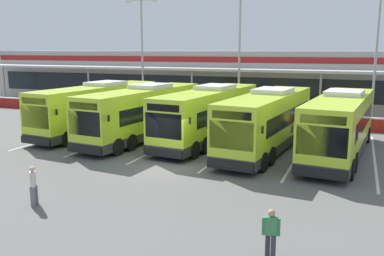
{
  "coord_description": "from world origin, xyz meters",
  "views": [
    {
      "loc": [
        9.38,
        -19.41,
        6.18
      ],
      "look_at": [
        0.37,
        3.0,
        1.6
      ],
      "focal_mm": 38.87,
      "sensor_mm": 36.0,
      "label": 1
    }
  ],
  "objects_px": {
    "pedestrian_child": "(271,233)",
    "lamp_post_centre": "(239,48)",
    "coach_bus_centre": "(209,115)",
    "lamp_post_west": "(142,48)",
    "coach_bus_leftmost": "(98,109)",
    "lamp_post_east": "(377,48)",
    "coach_bus_left_centre": "(144,114)",
    "coach_bus_right_centre": "(268,122)",
    "pedestrian_in_dark_coat": "(33,184)",
    "coach_bus_rightmost": "(340,126)"
  },
  "relations": [
    {
      "from": "coach_bus_left_centre",
      "to": "coach_bus_right_centre",
      "type": "bearing_deg",
      "value": -0.78
    },
    {
      "from": "coach_bus_rightmost",
      "to": "coach_bus_centre",
      "type": "bearing_deg",
      "value": 174.51
    },
    {
      "from": "lamp_post_west",
      "to": "lamp_post_east",
      "type": "xyz_separation_m",
      "value": [
        21.13,
        -0.25,
        0.0
      ]
    },
    {
      "from": "coach_bus_left_centre",
      "to": "pedestrian_in_dark_coat",
      "type": "height_order",
      "value": "coach_bus_left_centre"
    },
    {
      "from": "coach_bus_centre",
      "to": "lamp_post_centre",
      "type": "xyz_separation_m",
      "value": [
        -0.69,
        9.75,
        4.5
      ]
    },
    {
      "from": "coach_bus_right_centre",
      "to": "lamp_post_centre",
      "type": "height_order",
      "value": "lamp_post_centre"
    },
    {
      "from": "pedestrian_child",
      "to": "lamp_post_centre",
      "type": "xyz_separation_m",
      "value": [
        -7.85,
        24.5,
        5.42
      ]
    },
    {
      "from": "lamp_post_west",
      "to": "pedestrian_child",
      "type": "bearing_deg",
      "value": -54.65
    },
    {
      "from": "coach_bus_leftmost",
      "to": "coach_bus_right_centre",
      "type": "distance_m",
      "value": 12.97
    },
    {
      "from": "coach_bus_rightmost",
      "to": "lamp_post_centre",
      "type": "height_order",
      "value": "lamp_post_centre"
    },
    {
      "from": "coach_bus_centre",
      "to": "lamp_post_centre",
      "type": "relative_size",
      "value": 1.12
    },
    {
      "from": "lamp_post_west",
      "to": "coach_bus_rightmost",
      "type": "bearing_deg",
      "value": -30.61
    },
    {
      "from": "coach_bus_centre",
      "to": "lamp_post_west",
      "type": "distance_m",
      "value": 15.73
    },
    {
      "from": "coach_bus_centre",
      "to": "lamp_post_centre",
      "type": "distance_m",
      "value": 10.76
    },
    {
      "from": "coach_bus_leftmost",
      "to": "pedestrian_in_dark_coat",
      "type": "distance_m",
      "value": 15.0
    },
    {
      "from": "pedestrian_in_dark_coat",
      "to": "lamp_post_east",
      "type": "height_order",
      "value": "lamp_post_east"
    },
    {
      "from": "coach_bus_rightmost",
      "to": "lamp_post_west",
      "type": "distance_m",
      "value": 22.74
    },
    {
      "from": "coach_bus_rightmost",
      "to": "lamp_post_east",
      "type": "bearing_deg",
      "value": 80.03
    },
    {
      "from": "lamp_post_west",
      "to": "lamp_post_centre",
      "type": "xyz_separation_m",
      "value": [
        10.09,
        -0.8,
        0.0
      ]
    },
    {
      "from": "coach_bus_leftmost",
      "to": "pedestrian_child",
      "type": "distance_m",
      "value": 21.58
    },
    {
      "from": "coach_bus_left_centre",
      "to": "coach_bus_centre",
      "type": "bearing_deg",
      "value": 12.37
    },
    {
      "from": "coach_bus_centre",
      "to": "coach_bus_right_centre",
      "type": "xyz_separation_m",
      "value": [
        4.2,
        -1.1,
        0.0
      ]
    },
    {
      "from": "coach_bus_left_centre",
      "to": "lamp_post_centre",
      "type": "distance_m",
      "value": 12.24
    },
    {
      "from": "coach_bus_leftmost",
      "to": "coach_bus_left_centre",
      "type": "relative_size",
      "value": 1.0
    },
    {
      "from": "coach_bus_left_centre",
      "to": "coach_bus_right_centre",
      "type": "height_order",
      "value": "same"
    },
    {
      "from": "coach_bus_leftmost",
      "to": "pedestrian_child",
      "type": "bearing_deg",
      "value": -42.47
    },
    {
      "from": "coach_bus_centre",
      "to": "coach_bus_right_centre",
      "type": "height_order",
      "value": "same"
    },
    {
      "from": "lamp_post_west",
      "to": "lamp_post_east",
      "type": "bearing_deg",
      "value": -0.69
    },
    {
      "from": "coach_bus_left_centre",
      "to": "pedestrian_child",
      "type": "height_order",
      "value": "coach_bus_left_centre"
    },
    {
      "from": "coach_bus_right_centre",
      "to": "lamp_post_centre",
      "type": "bearing_deg",
      "value": 114.25
    },
    {
      "from": "coach_bus_leftmost",
      "to": "coach_bus_right_centre",
      "type": "height_order",
      "value": "same"
    },
    {
      "from": "pedestrian_child",
      "to": "lamp_post_centre",
      "type": "bearing_deg",
      "value": 107.76
    },
    {
      "from": "coach_bus_right_centre",
      "to": "pedestrian_in_dark_coat",
      "type": "height_order",
      "value": "coach_bus_right_centre"
    },
    {
      "from": "coach_bus_leftmost",
      "to": "lamp_post_west",
      "type": "bearing_deg",
      "value": 100.75
    },
    {
      "from": "pedestrian_in_dark_coat",
      "to": "pedestrian_child",
      "type": "height_order",
      "value": "same"
    },
    {
      "from": "coach_bus_centre",
      "to": "coach_bus_rightmost",
      "type": "bearing_deg",
      "value": -5.49
    },
    {
      "from": "coach_bus_leftmost",
      "to": "coach_bus_centre",
      "type": "distance_m",
      "value": 8.74
    },
    {
      "from": "coach_bus_left_centre",
      "to": "lamp_post_east",
      "type": "distance_m",
      "value": 19.18
    },
    {
      "from": "lamp_post_west",
      "to": "lamp_post_centre",
      "type": "relative_size",
      "value": 1.0
    },
    {
      "from": "pedestrian_in_dark_coat",
      "to": "lamp_post_west",
      "type": "xyz_separation_m",
      "value": [
        -8.24,
        24.36,
        5.42
      ]
    },
    {
      "from": "pedestrian_in_dark_coat",
      "to": "lamp_post_centre",
      "type": "xyz_separation_m",
      "value": [
        1.85,
        23.56,
        5.42
      ]
    },
    {
      "from": "coach_bus_centre",
      "to": "lamp_post_east",
      "type": "xyz_separation_m",
      "value": [
        10.35,
        10.29,
        4.5
      ]
    },
    {
      "from": "lamp_post_west",
      "to": "lamp_post_centre",
      "type": "distance_m",
      "value": 10.12
    },
    {
      "from": "coach_bus_rightmost",
      "to": "lamp_post_east",
      "type": "distance_m",
      "value": 12.13
    },
    {
      "from": "pedestrian_child",
      "to": "lamp_post_centre",
      "type": "distance_m",
      "value": 26.29
    },
    {
      "from": "coach_bus_leftmost",
      "to": "coach_bus_right_centre",
      "type": "relative_size",
      "value": 1.0
    },
    {
      "from": "lamp_post_centre",
      "to": "lamp_post_west",
      "type": "bearing_deg",
      "value": 175.5
    },
    {
      "from": "lamp_post_west",
      "to": "lamp_post_east",
      "type": "relative_size",
      "value": 1.0
    },
    {
      "from": "coach_bus_left_centre",
      "to": "coach_bus_centre",
      "type": "distance_m",
      "value": 4.6
    },
    {
      "from": "coach_bus_centre",
      "to": "lamp_post_west",
      "type": "relative_size",
      "value": 1.12
    }
  ]
}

